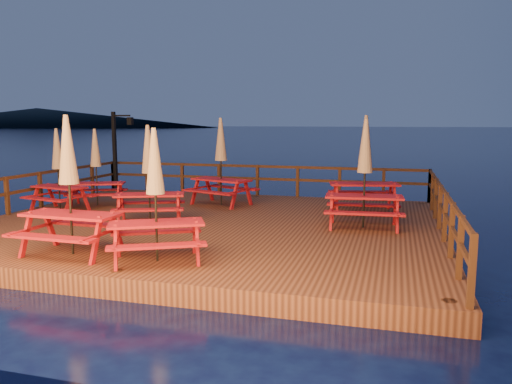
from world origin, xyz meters
TOP-DOWN VIEW (x-y plane):
  - ground at (0.00, 0.00)m, footprint 500.00×500.00m
  - deck at (0.00, 0.00)m, footprint 12.00×10.00m
  - deck_piles at (0.00, 0.00)m, footprint 11.44×9.44m
  - railing at (0.00, 1.78)m, footprint 11.80×9.75m
  - lamp_post at (-5.39, 4.55)m, footprint 0.85×0.18m
  - headland_left at (-160.00, 190.00)m, footprint 180.00×84.00m
  - picnic_table_0 at (-4.31, 1.41)m, footprint 2.07×1.90m
  - picnic_table_1 at (-1.43, -0.59)m, footprint 2.21×2.04m
  - picnic_table_2 at (-4.85, 0.28)m, footprint 1.97×1.73m
  - picnic_table_3 at (-0.58, 2.61)m, footprint 2.34×2.13m
  - picnic_table_4 at (-1.45, -3.85)m, footprint 1.99×1.65m
  - picnic_table_5 at (0.43, -3.85)m, footprint 2.24×2.11m
  - picnic_table_6 at (4.02, 0.32)m, footprint 2.00×1.69m
  - picnic_table_7 at (3.89, 2.59)m, footprint 2.26×1.99m

SIDE VIEW (x-z plane):
  - deck_piles at x=0.00m, z-range -1.00..0.40m
  - ground at x=0.00m, z-range 0.00..0.00m
  - deck at x=0.00m, z-range 0.00..0.40m
  - railing at x=0.00m, z-range 0.61..1.71m
  - picnic_table_0 at x=-4.31m, z-range 0.45..2.86m
  - picnic_table_2 at x=-4.85m, z-range 0.45..2.89m
  - picnic_table_5 at x=0.43m, z-range 0.45..2.98m
  - picnic_table_1 at x=-1.43m, z-range 0.45..3.01m
  - picnic_table_6 at x=4.02m, z-range 0.45..3.16m
  - picnic_table_3 at x=-0.58m, z-range 0.45..3.21m
  - picnic_table_4 at x=-1.45m, z-range 0.45..3.23m
  - picnic_table_7 at x=3.89m, z-range 0.46..3.28m
  - lamp_post at x=-5.39m, z-range 0.70..3.70m
  - headland_left at x=-160.00m, z-range 0.00..9.00m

